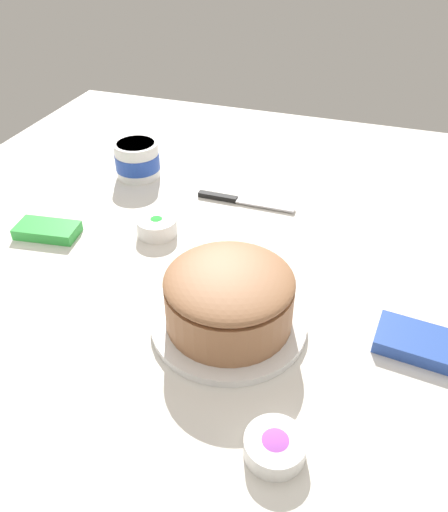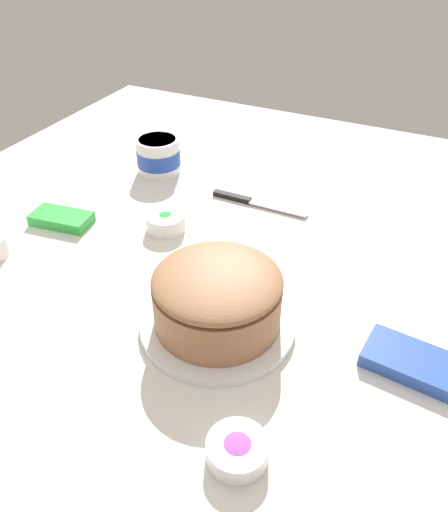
{
  "view_description": "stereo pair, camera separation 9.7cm",
  "coord_description": "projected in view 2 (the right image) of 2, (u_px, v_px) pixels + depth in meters",
  "views": [
    {
      "loc": [
        -0.28,
        0.81,
        0.62
      ],
      "look_at": [
        -0.03,
        0.08,
        0.04
      ],
      "focal_mm": 35.47,
      "sensor_mm": 36.0,
      "label": 1
    },
    {
      "loc": [
        -0.37,
        0.78,
        0.62
      ],
      "look_at": [
        -0.03,
        0.08,
        0.04
      ],
      "focal_mm": 35.47,
      "sensor_mm": 36.0,
      "label": 2
    }
  ],
  "objects": [
    {
      "name": "candy_box_upper",
      "position": [
        62.0,
        219.0,
        1.12
      ],
      "size": [
        0.14,
        0.08,
        0.02
      ],
      "primitive_type": "cube",
      "rotation": [
        0.0,
        0.0,
        0.13
      ],
      "color": "green",
      "rests_on": "ground_plane"
    },
    {
      "name": "spreading_knife",
      "position": [
        251.0,
        201.0,
        1.19
      ],
      "size": [
        0.24,
        0.02,
        0.01
      ],
      "color": "silver",
      "rests_on": "ground_plane"
    },
    {
      "name": "candy_box_lower",
      "position": [
        410.0,
        361.0,
        0.79
      ],
      "size": [
        0.15,
        0.1,
        0.02
      ],
      "primitive_type": "cube",
      "rotation": [
        0.0,
        0.0,
        -0.11
      ],
      "color": "#2D51B2",
      "rests_on": "ground_plane"
    },
    {
      "name": "sprinkle_bowl_green",
      "position": [
        165.0,
        222.0,
        1.1
      ],
      "size": [
        0.09,
        0.09,
        0.04
      ],
      "color": "white",
      "rests_on": "ground_plane"
    },
    {
      "name": "frosting_tub",
      "position": [
        158.0,
        155.0,
        1.3
      ],
      "size": [
        0.11,
        0.11,
        0.09
      ],
      "color": "white",
      "rests_on": "ground_plane"
    },
    {
      "name": "frosted_cake",
      "position": [
        217.0,
        302.0,
        0.84
      ],
      "size": [
        0.27,
        0.27,
        0.12
      ],
      "color": "white",
      "rests_on": "ground_plane"
    },
    {
      "name": "sprinkle_bowl_rainbow",
      "position": [
        237.0,
        450.0,
        0.66
      ],
      "size": [
        0.08,
        0.08,
        0.03
      ],
      "color": "white",
      "rests_on": "ground_plane"
    },
    {
      "name": "ground_plane",
      "position": [
        227.0,
        246.0,
        1.06
      ],
      "size": [
        1.54,
        1.54,
        0.0
      ],
      "primitive_type": "plane",
      "color": "silver"
    }
  ]
}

